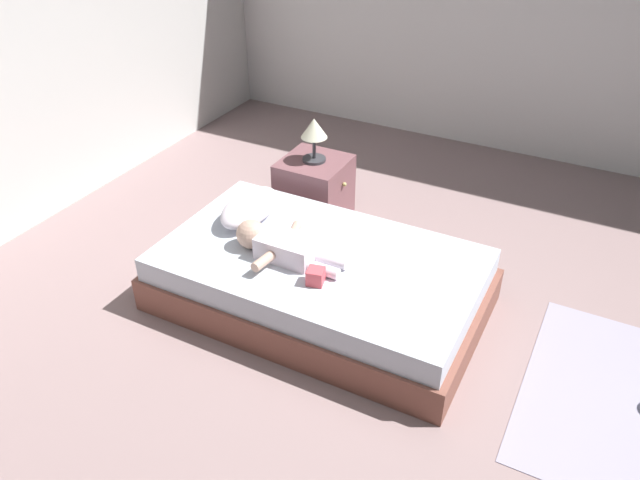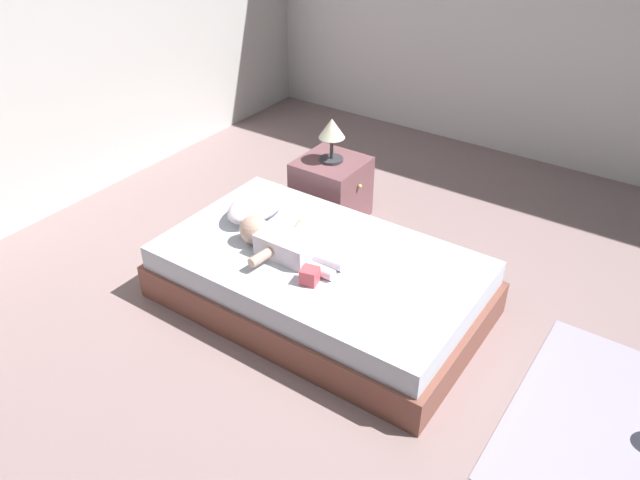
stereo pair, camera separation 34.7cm
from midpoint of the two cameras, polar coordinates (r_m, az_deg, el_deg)
ground_plane at (r=3.32m, az=10.66°, el=-13.03°), size 8.00×8.00×0.00m
bed at (r=3.64m, az=2.74°, el=-3.81°), size 1.11×1.88×0.36m
pillow at (r=3.86m, az=-3.10°, el=3.30°), size 0.50×0.27×0.16m
baby at (r=3.51m, az=-0.94°, el=-0.30°), size 0.50×0.67×0.17m
toothbrush at (r=3.69m, az=-0.11°, el=0.50°), size 0.09×0.13×0.02m
nightstand at (r=4.44m, az=3.27°, el=4.58°), size 0.44×0.47×0.46m
lamp at (r=4.25m, az=3.46°, el=9.83°), size 0.18×0.18×0.31m
rug at (r=3.46m, az=30.07°, el=-15.86°), size 1.27×1.16×0.01m
toy_block at (r=3.29m, az=2.07°, el=-3.41°), size 0.11×0.11×0.09m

